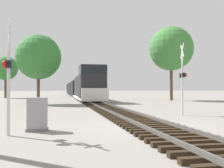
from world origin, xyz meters
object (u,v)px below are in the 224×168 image
(tree_deep_background, at_px, (6,68))
(relay_cabinet, at_px, (37,114))
(tree_mid_background, at_px, (171,49))
(crossing_signal_far, at_px, (183,76))
(tree_far_right, at_px, (38,57))
(crossing_signal_near, at_px, (8,69))
(freight_train, at_px, (77,88))

(tree_deep_background, bearing_deg, relay_cabinet, -77.53)
(relay_cabinet, distance_m, tree_mid_background, 31.28)
(crossing_signal_far, height_order, tree_far_right, tree_far_right)
(crossing_signal_far, relative_size, tree_far_right, 0.60)
(tree_deep_background, bearing_deg, crossing_signal_near, -79.10)
(freight_train, xyz_separation_m, crossing_signal_far, (3.93, -44.17, 0.70))
(relay_cabinet, height_order, tree_deep_background, tree_deep_background)
(crossing_signal_far, bearing_deg, relay_cabinet, 132.08)
(crossing_signal_far, relative_size, tree_mid_background, 0.42)
(crossing_signal_far, distance_m, tree_deep_background, 40.17)
(crossing_signal_near, relative_size, tree_deep_background, 0.54)
(relay_cabinet, xyz_separation_m, tree_deep_background, (-8.99, 40.64, 4.86))
(relay_cabinet, relative_size, tree_deep_background, 0.18)
(crossing_signal_near, bearing_deg, tree_mid_background, 136.73)
(tree_far_right, distance_m, tree_mid_background, 19.65)
(relay_cabinet, distance_m, tree_deep_background, 41.90)
(freight_train, xyz_separation_m, relay_cabinet, (-4.83, -48.89, -1.17))
(tree_mid_background, bearing_deg, freight_train, 117.49)
(crossing_signal_far, height_order, tree_deep_background, tree_deep_background)
(crossing_signal_near, height_order, tree_mid_background, tree_mid_background)
(freight_train, relative_size, crossing_signal_far, 14.09)
(freight_train, xyz_separation_m, crossing_signal_near, (-5.81, -49.80, 0.59))
(freight_train, xyz_separation_m, tree_deep_background, (-13.81, -8.25, 3.68))
(crossing_signal_near, bearing_deg, tree_far_right, 172.81)
(freight_train, xyz_separation_m, tree_mid_background, (12.33, -23.69, 5.83))
(freight_train, distance_m, tree_far_right, 30.44)
(crossing_signal_near, relative_size, tree_far_right, 0.54)
(tree_deep_background, bearing_deg, tree_mid_background, -30.56)
(freight_train, height_order, tree_deep_background, tree_deep_background)
(freight_train, bearing_deg, crossing_signal_near, -96.65)
(freight_train, distance_m, tree_mid_background, 27.33)
(crossing_signal_near, distance_m, tree_far_right, 20.41)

